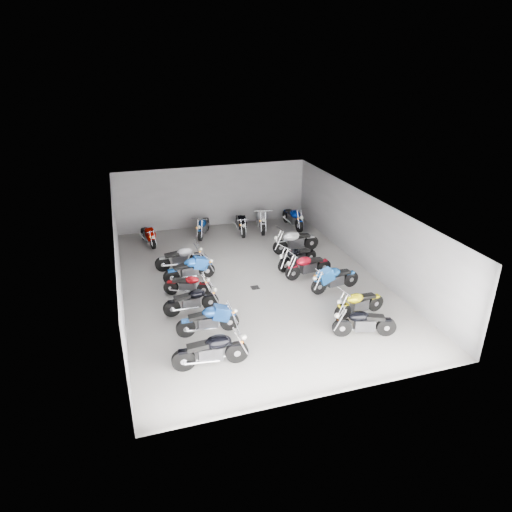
# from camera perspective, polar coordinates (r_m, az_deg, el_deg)

# --- Properties ---
(ground) EXTENTS (14.00, 14.00, 0.00)m
(ground) POSITION_cam_1_polar(r_m,az_deg,el_deg) (18.41, -0.57, -3.28)
(ground) COLOR gray
(ground) RESTS_ON ground
(wall_back) EXTENTS (10.00, 0.10, 3.20)m
(wall_back) POSITION_cam_1_polar(r_m,az_deg,el_deg) (24.14, -5.40, 7.45)
(wall_back) COLOR gray
(wall_back) RESTS_ON ground
(wall_left) EXTENTS (0.10, 14.00, 3.20)m
(wall_left) POSITION_cam_1_polar(r_m,az_deg,el_deg) (17.11, -16.85, -0.64)
(wall_left) COLOR gray
(wall_left) RESTS_ON ground
(wall_right) EXTENTS (0.10, 14.00, 3.20)m
(wall_right) POSITION_cam_1_polar(r_m,az_deg,el_deg) (19.65, 13.54, 2.95)
(wall_right) COLOR gray
(wall_right) RESTS_ON ground
(ceiling) EXTENTS (10.00, 14.00, 0.04)m
(ceiling) POSITION_cam_1_polar(r_m,az_deg,el_deg) (17.17, -0.62, 6.32)
(ceiling) COLOR black
(ceiling) RESTS_ON wall_back
(drain_grate) EXTENTS (0.32, 0.32, 0.01)m
(drain_grate) POSITION_cam_1_polar(r_m,az_deg,el_deg) (17.98, -0.12, -3.96)
(drain_grate) COLOR black
(drain_grate) RESTS_ON ground
(motorcycle_left_a) EXTENTS (2.27, 0.47, 1.00)m
(motorcycle_left_a) POSITION_cam_1_polar(r_m,az_deg,el_deg) (13.58, -5.60, -11.66)
(motorcycle_left_a) COLOR black
(motorcycle_left_a) RESTS_ON ground
(motorcycle_left_b) EXTENTS (2.09, 0.41, 0.92)m
(motorcycle_left_b) POSITION_cam_1_polar(r_m,az_deg,el_deg) (15.06, -5.95, -7.95)
(motorcycle_left_b) COLOR black
(motorcycle_left_b) RESTS_ON ground
(motorcycle_left_c) EXTENTS (2.00, 0.42, 0.88)m
(motorcycle_left_c) POSITION_cam_1_polar(r_m,az_deg,el_deg) (16.28, -8.03, -5.52)
(motorcycle_left_c) COLOR black
(motorcycle_left_c) RESTS_ON ground
(motorcycle_left_d) EXTENTS (1.75, 0.83, 0.81)m
(motorcycle_left_d) POSITION_cam_1_polar(r_m,az_deg,el_deg) (17.44, -8.50, -3.55)
(motorcycle_left_d) COLOR black
(motorcycle_left_d) RESTS_ON ground
(motorcycle_left_e) EXTENTS (2.13, 0.51, 0.94)m
(motorcycle_left_e) POSITION_cam_1_polar(r_m,az_deg,el_deg) (18.47, -8.27, -1.68)
(motorcycle_left_e) COLOR black
(motorcycle_left_e) RESTS_ON ground
(motorcycle_left_f) EXTENTS (2.11, 0.42, 0.93)m
(motorcycle_left_f) POSITION_cam_1_polar(r_m,az_deg,el_deg) (19.60, -9.43, -0.22)
(motorcycle_left_f) COLOR black
(motorcycle_left_f) RESTS_ON ground
(motorcycle_right_a) EXTENTS (2.04, 0.69, 0.91)m
(motorcycle_right_a) POSITION_cam_1_polar(r_m,az_deg,el_deg) (15.25, 13.32, -8.09)
(motorcycle_right_a) COLOR black
(motorcycle_right_a) RESTS_ON ground
(motorcycle_right_b) EXTENTS (2.02, 0.50, 0.89)m
(motorcycle_right_b) POSITION_cam_1_polar(r_m,az_deg,el_deg) (16.34, 12.75, -5.76)
(motorcycle_right_b) COLOR black
(motorcycle_right_b) RESTS_ON ground
(motorcycle_right_c) EXTENTS (2.11, 0.51, 0.93)m
(motorcycle_right_c) POSITION_cam_1_polar(r_m,az_deg,el_deg) (17.83, 9.79, -2.78)
(motorcycle_right_c) COLOR black
(motorcycle_right_c) RESTS_ON ground
(motorcycle_right_d) EXTENTS (2.09, 0.49, 0.92)m
(motorcycle_right_d) POSITION_cam_1_polar(r_m,az_deg,el_deg) (18.74, 6.50, -1.21)
(motorcycle_right_d) COLOR black
(motorcycle_right_d) RESTS_ON ground
(motorcycle_right_e) EXTENTS (2.00, 0.85, 0.92)m
(motorcycle_right_e) POSITION_cam_1_polar(r_m,az_deg,el_deg) (19.49, 5.15, -0.13)
(motorcycle_right_e) COLOR black
(motorcycle_right_e) RESTS_ON ground
(motorcycle_right_f) EXTENTS (2.27, 0.48, 1.00)m
(motorcycle_right_f) POSITION_cam_1_polar(r_m,az_deg,el_deg) (21.05, 4.93, 1.89)
(motorcycle_right_f) COLOR black
(motorcycle_right_f) RESTS_ON ground
(motorcycle_back_a) EXTENTS (0.59, 1.91, 0.85)m
(motorcycle_back_a) POSITION_cam_1_polar(r_m,az_deg,el_deg) (22.45, -13.34, 2.53)
(motorcycle_back_a) COLOR black
(motorcycle_back_a) RESTS_ON ground
(motorcycle_back_c) EXTENTS (0.96, 1.98, 0.92)m
(motorcycle_back_c) POSITION_cam_1_polar(r_m,az_deg,el_deg) (23.06, -6.60, 3.71)
(motorcycle_back_c) COLOR black
(motorcycle_back_c) RESTS_ON ground
(motorcycle_back_d) EXTENTS (0.48, 2.14, 0.94)m
(motorcycle_back_d) POSITION_cam_1_polar(r_m,az_deg,el_deg) (23.28, -1.93, 4.09)
(motorcycle_back_d) COLOR black
(motorcycle_back_d) RESTS_ON ground
(motorcycle_back_e) EXTENTS (0.70, 2.38, 1.06)m
(motorcycle_back_e) POSITION_cam_1_polar(r_m,az_deg,el_deg) (23.68, 0.71, 4.62)
(motorcycle_back_e) COLOR black
(motorcycle_back_e) RESTS_ON ground
(motorcycle_back_f) EXTENTS (0.48, 2.28, 1.00)m
(motorcycle_back_f) POSITION_cam_1_polar(r_m,az_deg,el_deg) (24.12, 4.65, 4.83)
(motorcycle_back_f) COLOR black
(motorcycle_back_f) RESTS_ON ground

